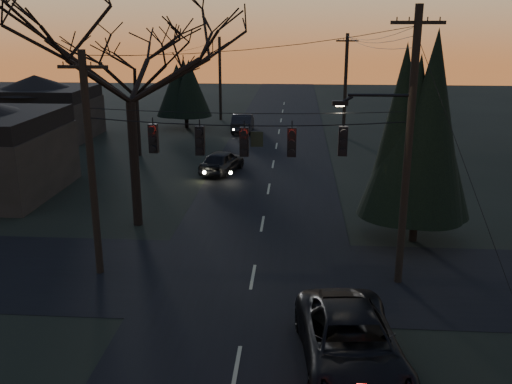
# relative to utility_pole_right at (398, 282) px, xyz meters

# --- Properties ---
(main_road) EXTENTS (8.00, 120.00, 0.02)m
(main_road) POSITION_rel_utility_pole_right_xyz_m (-5.50, 10.00, 0.01)
(main_road) COLOR black
(main_road) RESTS_ON ground
(cross_road) EXTENTS (60.00, 7.00, 0.02)m
(cross_road) POSITION_rel_utility_pole_right_xyz_m (-5.50, 0.00, 0.01)
(cross_road) COLOR black
(cross_road) RESTS_ON ground
(utility_pole_right) EXTENTS (5.00, 0.30, 10.00)m
(utility_pole_right) POSITION_rel_utility_pole_right_xyz_m (0.00, 0.00, 0.00)
(utility_pole_right) COLOR black
(utility_pole_right) RESTS_ON ground
(utility_pole_left) EXTENTS (1.80, 0.30, 8.50)m
(utility_pole_left) POSITION_rel_utility_pole_right_xyz_m (-11.50, 0.00, 0.00)
(utility_pole_left) COLOR black
(utility_pole_left) RESTS_ON ground
(utility_pole_far_r) EXTENTS (1.80, 0.30, 8.50)m
(utility_pole_far_r) POSITION_rel_utility_pole_right_xyz_m (0.00, 28.00, 0.00)
(utility_pole_far_r) COLOR black
(utility_pole_far_r) RESTS_ON ground
(utility_pole_far_l) EXTENTS (0.30, 0.30, 8.00)m
(utility_pole_far_l) POSITION_rel_utility_pole_right_xyz_m (-11.50, 36.00, 0.00)
(utility_pole_far_l) COLOR black
(utility_pole_far_l) RESTS_ON ground
(span_signal_assembly) EXTENTS (11.50, 0.44, 1.46)m
(span_signal_assembly) POSITION_rel_utility_pole_right_xyz_m (-5.74, 0.00, 5.35)
(span_signal_assembly) COLOR black
(span_signal_assembly) RESTS_ON ground
(bare_tree_left) EXTENTS (9.00, 9.00, 11.85)m
(bare_tree_left) POSITION_rel_utility_pole_right_xyz_m (-11.49, 5.50, 8.28)
(bare_tree_left) COLOR black
(bare_tree_left) RESTS_ON ground
(evergreen_right) EXTENTS (3.93, 3.93, 8.45)m
(evergreen_right) POSITION_rel_utility_pole_right_xyz_m (1.36, 4.34, 4.82)
(evergreen_right) COLOR black
(evergreen_right) RESTS_ON ground
(bare_tree_dist) EXTENTS (7.70, 7.70, 8.67)m
(bare_tree_dist) POSITION_rel_utility_pole_right_xyz_m (-15.45, 20.05, 6.06)
(bare_tree_dist) COLOR black
(bare_tree_dist) RESTS_ON ground
(evergreen_dist) EXTENTS (4.01, 4.01, 6.00)m
(evergreen_dist) POSITION_rel_utility_pole_right_xyz_m (-14.06, 31.47, 3.59)
(evergreen_dist) COLOR black
(evergreen_dist) RESTS_ON ground
(house_left_far) EXTENTS (9.00, 7.00, 5.20)m
(house_left_far) POSITION_rel_utility_pole_right_xyz_m (-25.50, 26.00, 2.60)
(house_left_far) COLOR black
(house_left_far) RESTS_ON ground
(suv_near) EXTENTS (3.24, 6.09, 1.63)m
(suv_near) POSITION_rel_utility_pole_right_xyz_m (-2.30, -5.85, 0.81)
(suv_near) COLOR black
(suv_near) RESTS_ON ground
(sedan_oncoming_a) EXTENTS (2.82, 4.67, 1.49)m
(sedan_oncoming_a) POSITION_rel_utility_pole_right_xyz_m (-8.70, 15.52, 0.74)
(sedan_oncoming_a) COLOR black
(sedan_oncoming_a) RESTS_ON ground
(sedan_oncoming_b) EXTENTS (1.78, 4.92, 1.61)m
(sedan_oncoming_b) POSITION_rel_utility_pole_right_xyz_m (-8.70, 29.78, 0.81)
(sedan_oncoming_b) COLOR black
(sedan_oncoming_b) RESTS_ON ground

